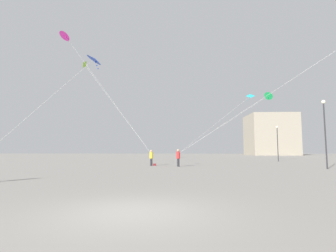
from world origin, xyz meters
The scene contains 12 objects.
ground_plane centered at (0.00, 0.00, 0.00)m, with size 300.00×300.00×0.00m, color gray.
person_in_yellow centered at (-2.02, 21.06, 0.95)m, with size 0.38×0.38×1.73m.
person_in_red centered at (0.93, 19.87, 0.99)m, with size 0.39×0.39×1.80m.
kite_lime_delta centered at (-13.82, 31.96, 14.93)m, with size 12.56×11.99×14.54m.
kite_cobalt_diamond centered at (-5.50, 12.20, 8.71)m, with size 3.94×7.30×7.87m.
kite_cyan_delta centered at (10.82, 30.08, 9.17)m, with size 10.96×11.04×8.61m.
kite_magenta_diamond centered at (-10.85, 18.45, 13.60)m, with size 9.73×3.44×12.84m.
kite_emerald_diamond centered at (15.02, 33.85, 10.26)m, with size 15.04×14.94×9.65m.
building_left_hall centered at (35.00, 92.66, 7.67)m, with size 16.63×15.79×15.34m.
lamppost_east centered at (15.82, 32.84, 3.58)m, with size 0.36×0.36×5.41m.
lamppost_west centered at (14.26, 16.94, 4.06)m, with size 0.36×0.36×6.25m.
handbag_beside_flyer centered at (-1.67, 21.16, 0.12)m, with size 0.32×0.14×0.24m, color maroon.
Camera 1 is at (1.31, -6.88, 1.61)m, focal length 27.44 mm.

